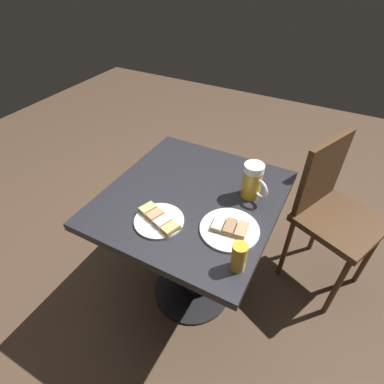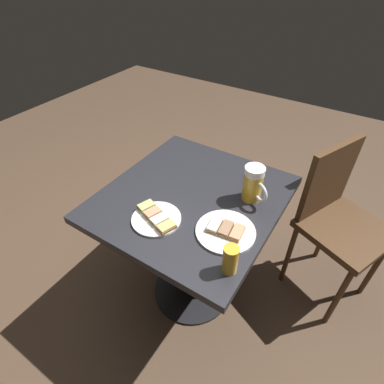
% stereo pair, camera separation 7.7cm
% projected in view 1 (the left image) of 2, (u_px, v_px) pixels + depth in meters
% --- Properties ---
extents(ground_plane, '(6.00, 6.00, 0.00)m').
position_uv_depth(ground_plane, '(192.00, 289.00, 1.80)').
color(ground_plane, '#4C3828').
extents(cafe_table, '(0.78, 0.74, 0.74)m').
position_uv_depth(cafe_table, '(192.00, 221.00, 1.42)').
color(cafe_table, black).
rests_on(cafe_table, ground_plane).
extents(plate_near, '(0.23, 0.23, 0.03)m').
position_uv_depth(plate_near, '(230.00, 229.00, 1.16)').
color(plate_near, white).
rests_on(plate_near, cafe_table).
extents(plate_far, '(0.20, 0.20, 0.03)m').
position_uv_depth(plate_far, '(159.00, 220.00, 1.19)').
color(plate_far, white).
rests_on(plate_far, cafe_table).
extents(beer_mug, '(0.10, 0.13, 0.16)m').
position_uv_depth(beer_mug, '(253.00, 181.00, 1.27)').
color(beer_mug, gold).
rests_on(beer_mug, cafe_table).
extents(beer_glass_small, '(0.05, 0.05, 0.11)m').
position_uv_depth(beer_glass_small, '(239.00, 257.00, 1.00)').
color(beer_glass_small, gold).
rests_on(beer_glass_small, cafe_table).
extents(cafe_chair, '(0.50, 0.50, 0.89)m').
position_uv_depth(cafe_chair, '(332.00, 209.00, 1.56)').
color(cafe_chair, '#472D19').
rests_on(cafe_chair, ground_plane).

